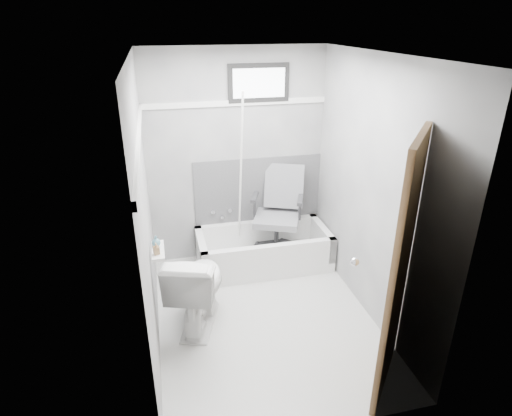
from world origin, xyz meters
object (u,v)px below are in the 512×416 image
object	(u,v)px
toilet	(197,287)
office_chair	(277,213)
bathtub	(263,249)
soap_bottle_a	(156,248)
soap_bottle_b	(156,241)
door	(458,292)

from	to	relation	value
toilet	office_chair	bearing A→B (deg)	-119.36
office_chair	toilet	bearing A→B (deg)	-115.74
bathtub	soap_bottle_a	distance (m)	1.77
office_chair	soap_bottle_b	bearing A→B (deg)	-120.80
soap_bottle_a	bathtub	bearing A→B (deg)	43.21
office_chair	soap_bottle_b	xyz separation A→B (m)	(-1.33, -1.00, 0.34)
toilet	door	xyz separation A→B (m)	(1.60, -1.35, 0.61)
soap_bottle_b	office_chair	bearing A→B (deg)	37.01
office_chair	toilet	distance (m)	1.38
door	toilet	bearing A→B (deg)	139.93
soap_bottle_b	bathtub	bearing A→B (deg)	39.33
bathtub	door	size ratio (longest dim) A/B	0.75
office_chair	soap_bottle_a	xyz separation A→B (m)	(-1.33, -1.14, 0.34)
toilet	door	bearing A→B (deg)	158.50
soap_bottle_a	toilet	bearing A→B (deg)	35.77
toilet	soap_bottle_a	bearing A→B (deg)	54.33
door	office_chair	bearing A→B (deg)	104.57
soap_bottle_a	soap_bottle_b	world-z (taller)	soap_bottle_a
office_chair	bathtub	bearing A→B (deg)	-141.19
door	bathtub	bearing A→B (deg)	108.86
door	soap_bottle_a	world-z (taller)	door
toilet	door	size ratio (longest dim) A/B	0.40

